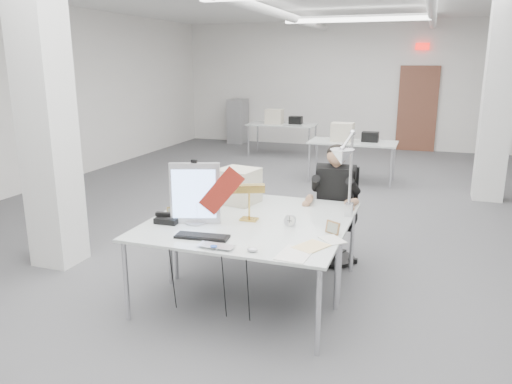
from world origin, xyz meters
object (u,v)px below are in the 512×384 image
monitor (195,193)px  desk_phone (169,219)px  architect_lamp (346,177)px  seated_person (336,185)px  beige_monitor (238,186)px  office_chair (335,222)px  bankers_lamp (249,202)px  laptop (214,248)px  desk_main (233,236)px

monitor → desk_phone: bearing=174.7°
desk_phone → architect_lamp: bearing=15.3°
seated_person → architect_lamp: architect_lamp is taller
seated_person → beige_monitor: seated_person is taller
seated_person → architect_lamp: 0.92m
seated_person → monitor: (-1.05, -1.28, 0.14)m
office_chair → bankers_lamp: (-0.62, -1.09, 0.46)m
bankers_lamp → desk_phone: 0.76m
laptop → beige_monitor: (-0.31, 1.34, 0.17)m
beige_monitor → architect_lamp: 1.24m
laptop → bankers_lamp: size_ratio=0.84×
office_chair → monitor: size_ratio=1.67×
desk_main → beige_monitor: size_ratio=4.74×
seated_person → laptop: size_ratio=3.17×
office_chair → monitor: 1.79m
desk_main → bankers_lamp: bankers_lamp is taller
monitor → bankers_lamp: (0.43, 0.24, -0.10)m
monitor → laptop: bearing=-71.7°
bankers_lamp → architect_lamp: 0.91m
monitor → laptop: 0.76m
laptop → architect_lamp: 1.39m
desk_main → monitor: (-0.44, 0.18, 0.29)m
seated_person → laptop: 1.95m
bankers_lamp → architect_lamp: size_ratio=0.41×
seated_person → architect_lamp: bearing=-76.8°
office_chair → architect_lamp: (0.24, -0.89, 0.72)m
office_chair → laptop: bearing=-110.8°
seated_person → bankers_lamp: size_ratio=2.65×
seated_person → office_chair: bearing=87.3°
desk_phone → architect_lamp: size_ratio=0.25×
office_chair → monitor: bearing=-130.9°
monitor → laptop: size_ratio=1.90×
laptop → beige_monitor: bearing=104.1°
office_chair → monitor: (-1.05, -1.33, 0.57)m
office_chair → laptop: (-0.62, -1.90, 0.30)m
bankers_lamp → desk_phone: bearing=179.9°
office_chair → laptop: 2.02m
desk_main → office_chair: (0.61, 1.51, -0.27)m
desk_main → architect_lamp: (0.85, 0.62, 0.44)m
desk_phone → architect_lamp: 1.67m
office_chair → desk_phone: (-1.30, -1.39, 0.31)m
bankers_lamp → desk_main: bearing=-113.2°
desk_main → architect_lamp: bearing=36.2°
desk_phone → architect_lamp: architect_lamp is taller
desk_main → desk_phone: 0.70m
seated_person → architect_lamp: size_ratio=1.08×
monitor → desk_main: bearing=-41.3°
desk_main → seated_person: (0.61, 1.46, 0.16)m
beige_monitor → desk_phone: bearing=-102.9°
beige_monitor → seated_person: bearing=39.8°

